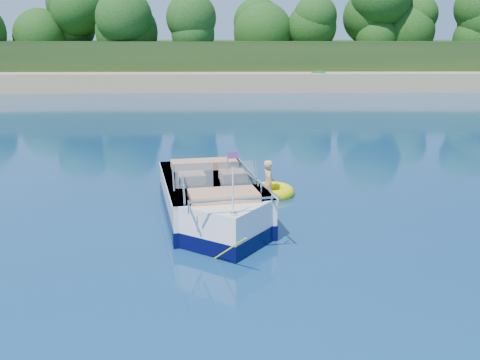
{
  "coord_description": "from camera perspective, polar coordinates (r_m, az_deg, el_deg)",
  "views": [
    {
      "loc": [
        -0.04,
        -9.09,
        4.26
      ],
      "look_at": [
        0.25,
        3.74,
        0.85
      ],
      "focal_mm": 40.0,
      "sensor_mm": 36.0,
      "label": 1
    }
  ],
  "objects": [
    {
      "name": "ground",
      "position": [
        10.04,
        -0.97,
        -10.23
      ],
      "size": [
        160.0,
        160.0,
        0.0
      ],
      "primitive_type": "plane",
      "color": "#0A1E47",
      "rests_on": "ground"
    },
    {
      "name": "tow_tube",
      "position": [
        15.04,
        3.36,
        -1.25
      ],
      "size": [
        1.66,
        1.66,
        0.34
      ],
      "rotation": [
        0.0,
        0.0,
        -0.36
      ],
      "color": "#FFF500",
      "rests_on": "ground"
    },
    {
      "name": "treeline",
      "position": [
        50.12,
        -1.24,
        16.35
      ],
      "size": [
        150.0,
        7.12,
        8.19
      ],
      "color": "black",
      "rests_on": "ground"
    },
    {
      "name": "motorboat",
      "position": [
        12.89,
        -2.82,
        -2.51
      ],
      "size": [
        3.0,
        6.29,
        2.11
      ],
      "rotation": [
        0.0,
        0.0,
        0.19
      ],
      "color": "white",
      "rests_on": "ground"
    },
    {
      "name": "shoreline",
      "position": [
        72.94,
        -1.28,
        12.3
      ],
      "size": [
        170.0,
        59.0,
        6.0
      ],
      "color": "tan",
      "rests_on": "ground"
    },
    {
      "name": "boy",
      "position": [
        15.08,
        3.02,
        -1.55
      ],
      "size": [
        0.41,
        0.77,
        1.45
      ],
      "primitive_type": "imported",
      "rotation": [
        0.0,
        -0.17,
        1.68
      ],
      "color": "tan",
      "rests_on": "ground"
    }
  ]
}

